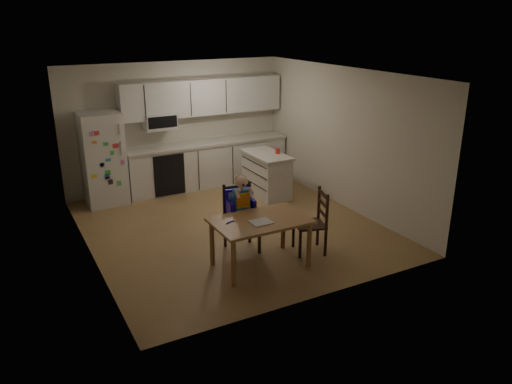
{
  "coord_description": "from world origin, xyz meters",
  "views": [
    {
      "loc": [
        -3.26,
        -6.92,
        3.31
      ],
      "look_at": [
        0.02,
        -0.83,
        0.87
      ],
      "focal_mm": 35.0,
      "sensor_mm": 36.0,
      "label": 1
    }
  ],
  "objects": [
    {
      "name": "kitchen_run",
      "position": [
        0.5,
        2.24,
        0.88
      ],
      "size": [
        3.37,
        0.62,
        2.15
      ],
      "color": "silver",
      "rests_on": "ground"
    },
    {
      "name": "chair_side",
      "position": [
        0.71,
        -1.41,
        0.54
      ],
      "size": [
        0.53,
        0.53,
        0.95
      ],
      "rotation": [
        0.0,
        0.0,
        -1.88
      ],
      "color": "black",
      "rests_on": "ground"
    },
    {
      "name": "kitchen_island",
      "position": [
        1.29,
        1.1,
        0.42
      ],
      "size": [
        0.59,
        1.13,
        0.83
      ],
      "color": "silver",
      "rests_on": "ground"
    },
    {
      "name": "napkin",
      "position": [
        -0.28,
        -1.53,
        0.71
      ],
      "size": [
        0.28,
        0.24,
        0.01
      ],
      "primitive_type": "cube",
      "color": "#BAB9BF",
      "rests_on": "dining_table"
    },
    {
      "name": "red_cup",
      "position": [
        1.47,
        0.99,
        0.89
      ],
      "size": [
        0.09,
        0.09,
        0.11
      ],
      "primitive_type": "cylinder",
      "color": "red",
      "rests_on": "kitchen_island"
    },
    {
      "name": "toddler_spoon",
      "position": [
        -0.65,
        -1.34,
        0.71
      ],
      "size": [
        0.12,
        0.06,
        0.02
      ],
      "primitive_type": "cylinder",
      "rotation": [
        0.0,
        1.57,
        0.35
      ],
      "color": "#1608B2",
      "rests_on": "dining_table"
    },
    {
      "name": "chair_booster",
      "position": [
        -0.22,
        -0.81,
        0.71
      ],
      "size": [
        0.49,
        0.49,
        1.17
      ],
      "rotation": [
        0.0,
        0.0,
        -0.12
      ],
      "color": "black",
      "rests_on": "ground"
    },
    {
      "name": "refrigerator",
      "position": [
        -1.55,
        2.15,
        0.85
      ],
      "size": [
        0.72,
        0.7,
        1.7
      ],
      "primitive_type": "cube",
      "color": "silver",
      "rests_on": "ground"
    },
    {
      "name": "dining_table",
      "position": [
        -0.23,
        -1.43,
        0.61
      ],
      "size": [
        1.31,
        0.84,
        0.7
      ],
      "color": "brown",
      "rests_on": "ground"
    },
    {
      "name": "room",
      "position": [
        0.0,
        0.48,
        1.25
      ],
      "size": [
        4.52,
        5.01,
        2.51
      ],
      "color": "olive",
      "rests_on": "ground"
    }
  ]
}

